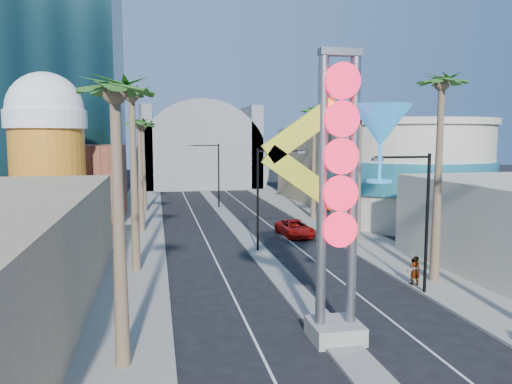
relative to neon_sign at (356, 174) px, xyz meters
name	(u,v)px	position (x,y,z in m)	size (l,w,h in m)	color
ground	(362,371)	(-0.82, -2.96, -7.31)	(240.00, 240.00, 0.00)	black
sidewalk_west	(138,223)	(-10.32, 32.04, -7.23)	(5.00, 100.00, 0.15)	gray
sidewalk_east	(315,217)	(8.68, 32.04, -7.23)	(5.00, 100.00, 0.15)	gray
median	(226,215)	(-0.82, 35.04, -7.23)	(1.60, 84.00, 0.15)	gray
hotel_tower	(35,8)	(-22.82, 49.04, 17.69)	(20.00, 20.00, 50.00)	black
brick_filler_west	(75,183)	(-16.82, 35.04, -3.31)	(10.00, 10.00, 8.00)	brown
filler_east	(331,165)	(15.18, 45.04, -2.31)	(10.00, 20.00, 10.00)	tan
beer_mug	(47,148)	(-17.82, 27.04, 0.54)	(7.00, 7.00, 14.50)	#C85E1A
turquoise_building	(409,172)	(17.18, 27.04, -2.06)	(16.60, 16.60, 10.60)	#BEB8A1
canopy	(199,162)	(-0.82, 69.04, -3.00)	(22.00, 16.00, 22.00)	slate
neon_sign	(356,174)	(0.00, 0.00, 0.00)	(6.53, 2.60, 12.55)	gray
streetlight_0	(265,189)	(-0.27, 17.04, -2.43)	(3.79, 0.25, 8.00)	black
streetlight_1	(214,169)	(-1.36, 41.04, -2.43)	(3.79, 0.25, 8.00)	black
streetlight_2	(420,210)	(5.91, 5.04, -2.47)	(3.45, 0.25, 8.00)	black
palm_0	(115,109)	(-9.82, -0.96, 2.62)	(2.40, 2.40, 11.70)	brown
palm_1	(132,106)	(-9.82, 13.04, 3.52)	(2.40, 2.40, 12.70)	brown
palm_2	(139,130)	(-9.82, 27.04, 2.17)	(2.40, 2.40, 11.20)	brown
palm_3	(143,131)	(-9.82, 39.04, 2.17)	(2.40, 2.40, 11.20)	brown
palm_5	(441,96)	(8.18, 7.04, 3.96)	(2.40, 2.40, 13.20)	brown
palm_6	(359,124)	(8.18, 19.04, 2.62)	(2.40, 2.40, 11.70)	brown
palm_7	(314,118)	(8.18, 31.04, 3.52)	(2.40, 2.40, 12.70)	brown
red_pickup	(295,228)	(3.71, 22.44, -6.58)	(2.41, 5.23, 1.45)	#9F0F0C
pedestrian_a	(415,271)	(6.48, 6.29, -6.27)	(0.64, 0.42, 1.77)	gray
pedestrian_b	(413,271)	(6.48, 6.58, -6.39)	(0.75, 0.58, 1.54)	gray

